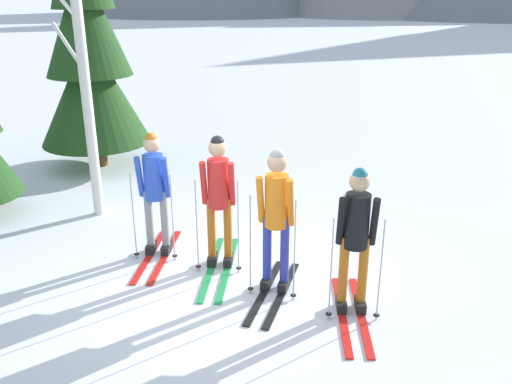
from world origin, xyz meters
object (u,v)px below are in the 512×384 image
Objects in this scene: pine_tree_mid at (88,47)px; birch_tree_tall at (83,71)px; skier_in_orange at (277,212)px; skier_in_blue at (155,187)px; skier_in_red at (219,194)px; skier_in_black at (356,233)px.

birch_tree_tall is at bearing -56.54° from pine_tree_mid.
skier_in_orange is 3.96m from birch_tree_tall.
skier_in_blue is at bearing -45.66° from pine_tree_mid.
skier_in_red is at bearing -20.65° from birch_tree_tall.
skier_in_red is 0.40× the size of birch_tree_tall.
birch_tree_tall reaches higher than skier_in_red.
skier_in_black is 0.33× the size of pine_tree_mid.
skier_in_red is 3.07m from birch_tree_tall.
birch_tree_tall reaches higher than skier_in_blue.
birch_tree_tall is (-2.59, 0.98, 1.33)m from skier_in_red.
pine_tree_mid is at bearing 144.07° from skier_in_orange.
skier_in_orange is at bearing -21.93° from skier_in_red.
skier_in_black is at bearing -11.60° from skier_in_blue.
skier_in_orange is at bearing -12.27° from skier_in_blue.
birch_tree_tall is (-1.63, 0.93, 1.36)m from skier_in_blue.
birch_tree_tall is at bearing 161.24° from skier_in_black.
skier_in_orange is 0.34× the size of pine_tree_mid.
skier_in_black is 4.90m from birch_tree_tall.
skier_in_blue is 0.96m from skier_in_red.
skier_in_blue is at bearing 167.73° from skier_in_orange.
pine_tree_mid is 2.74m from birch_tree_tall.
skier_in_blue is 2.88m from skier_in_black.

